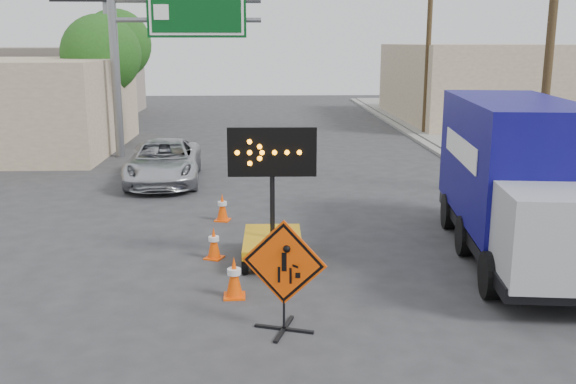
{
  "coord_description": "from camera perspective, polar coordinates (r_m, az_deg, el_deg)",
  "views": [
    {
      "loc": [
        -0.56,
        -9.04,
        4.71
      ],
      "look_at": [
        -0.02,
        3.69,
        1.74
      ],
      "focal_mm": 40.0,
      "sensor_mm": 36.0,
      "label": 1
    }
  ],
  "objects": [
    {
      "name": "cone_a",
      "position": [
        12.23,
        -4.81,
        -7.53
      ],
      "size": [
        0.42,
        0.42,
        0.8
      ],
      "rotation": [
        0.0,
        0.0,
        0.03
      ],
      "color": "#FC4B05",
      "rests_on": "ground"
    },
    {
      "name": "cone_b",
      "position": [
        14.41,
        -6.61,
        -4.52
      ],
      "size": [
        0.48,
        0.48,
        0.72
      ],
      "rotation": [
        0.0,
        0.0,
        -0.41
      ],
      "color": "#FC4B05",
      "rests_on": "ground"
    },
    {
      "name": "building_right_far",
      "position": [
        41.4,
        16.89,
        9.26
      ],
      "size": [
        10.0,
        14.0,
        4.6
      ],
      "primitive_type": "cube",
      "color": "#CAB792",
      "rests_on": "ground"
    },
    {
      "name": "arrow_board",
      "position": [
        14.02,
        -1.39,
        -3.63
      ],
      "size": [
        1.89,
        2.12,
        2.98
      ],
      "rotation": [
        0.0,
        0.0,
        -0.02
      ],
      "color": "#CE940B",
      "rests_on": "ground"
    },
    {
      "name": "utility_pole_far",
      "position": [
        34.14,
        12.38,
        12.81
      ],
      "size": [
        1.8,
        0.26,
        9.0
      ],
      "color": "#42331C",
      "rests_on": "ground"
    },
    {
      "name": "utility_pole_near",
      "position": [
        20.88,
        22.27,
        12.12
      ],
      "size": [
        1.8,
        0.26,
        9.0
      ],
      "color": "#42331C",
      "rests_on": "ground"
    },
    {
      "name": "cone_c",
      "position": [
        17.41,
        -5.86,
        -1.35
      ],
      "size": [
        0.46,
        0.46,
        0.75
      ],
      "rotation": [
        0.0,
        0.0,
        -0.23
      ],
      "color": "#FC4B05",
      "rests_on": "ground"
    },
    {
      "name": "ground",
      "position": [
        10.21,
        1.02,
        -14.33
      ],
      "size": [
        100.0,
        100.0,
        0.0
      ],
      "primitive_type": "plane",
      "color": "#2D2D30",
      "rests_on": "ground"
    },
    {
      "name": "highway_gantry",
      "position": [
        27.28,
        -10.93,
        13.67
      ],
      "size": [
        6.18,
        0.38,
        6.9
      ],
      "color": "slate",
      "rests_on": "ground"
    },
    {
      "name": "tree_left_near",
      "position": [
        31.93,
        -16.28,
        11.65
      ],
      "size": [
        3.71,
        3.71,
        6.03
      ],
      "color": "#42331C",
      "rests_on": "ground"
    },
    {
      "name": "construction_sign",
      "position": [
        10.62,
        -0.37,
        -7.25
      ],
      "size": [
        1.39,
        1.0,
        1.92
      ],
      "rotation": [
        0.0,
        0.0,
        -0.32
      ],
      "color": "black",
      "rests_on": "ground"
    },
    {
      "name": "sidewalk_right",
      "position": [
        26.47,
        19.94,
        2.27
      ],
      "size": [
        4.0,
        60.0,
        0.15
      ],
      "primitive_type": "cube",
      "color": "gray",
      "rests_on": "ground"
    },
    {
      "name": "curb_right",
      "position": [
        25.69,
        15.18,
        2.26
      ],
      "size": [
        0.4,
        60.0,
        0.12
      ],
      "primitive_type": "cube",
      "color": "gray",
      "rests_on": "ground"
    },
    {
      "name": "box_truck",
      "position": [
        14.99,
        19.52,
        0.32
      ],
      "size": [
        3.03,
        7.55,
        3.48
      ],
      "rotation": [
        0.0,
        0.0,
        -0.12
      ],
      "color": "black",
      "rests_on": "ground"
    },
    {
      "name": "pickup_truck",
      "position": [
        22.43,
        -10.96,
        2.66
      ],
      "size": [
        2.72,
        5.33,
        1.44
      ],
      "primitive_type": "imported",
      "rotation": [
        0.0,
        0.0,
        0.06
      ],
      "color": "#BABCC2",
      "rests_on": "ground"
    },
    {
      "name": "tree_left_far",
      "position": [
        39.94,
        -15.02,
        12.55
      ],
      "size": [
        4.1,
        4.1,
        6.66
      ],
      "color": "#42331C",
      "rests_on": "ground"
    },
    {
      "name": "storefront_left_far",
      "position": [
        45.47,
        -21.25,
        9.11
      ],
      "size": [
        12.0,
        10.0,
        4.4
      ],
      "primitive_type": "cube",
      "color": "gray",
      "rests_on": "ground"
    }
  ]
}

